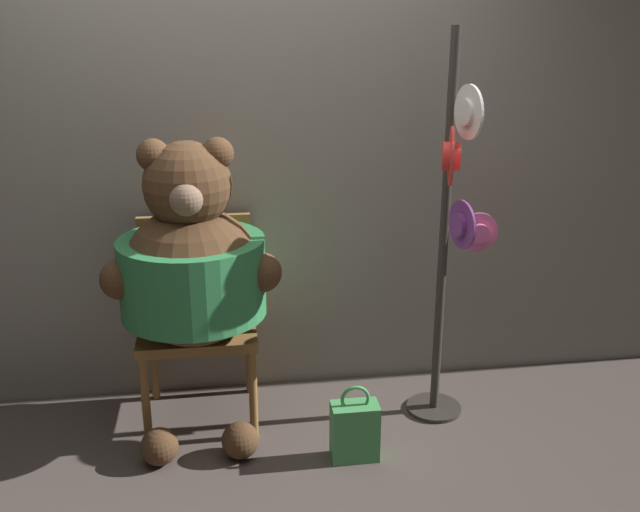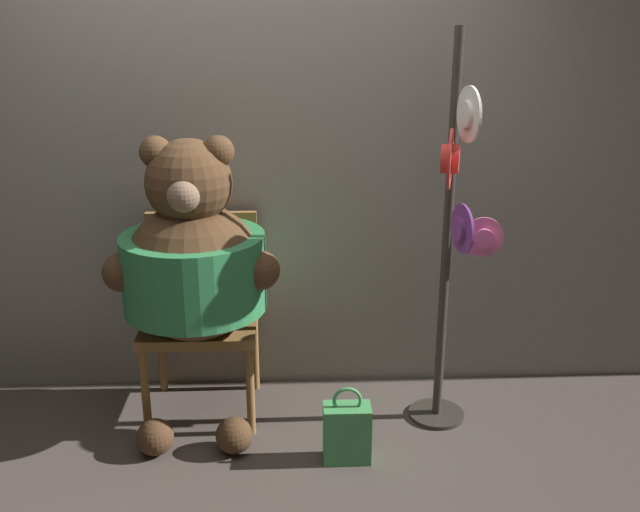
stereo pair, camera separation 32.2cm
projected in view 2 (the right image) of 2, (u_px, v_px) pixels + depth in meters
ground_plane at (244, 442)px, 3.40m from camera, size 14.00×14.00×0.00m
wall_back at (245, 177)px, 3.64m from camera, size 8.00×0.10×2.29m
chair at (202, 305)px, 3.58m from camera, size 0.56×0.50×0.99m
teddy_bear at (193, 263)px, 3.33m from camera, size 0.81×0.72×1.43m
hat_display_rack at (453, 238)px, 3.25m from camera, size 0.40×0.44×1.89m
handbag_on_ground at (347, 432)px, 3.23m from camera, size 0.22×0.12×0.37m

